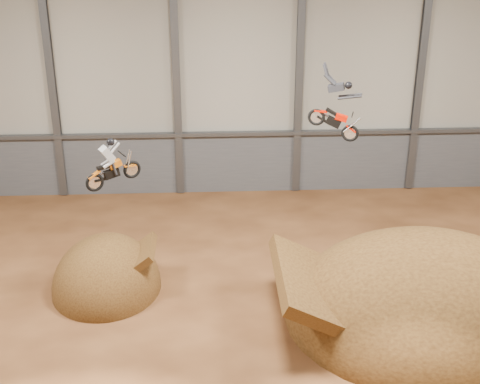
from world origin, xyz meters
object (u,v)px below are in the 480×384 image
landing_ramp (426,318)px  fmx_rider_b (331,103)px  takeoff_ramp (107,288)px  fmx_rider_a (114,160)px

landing_ramp → fmx_rider_b: (-3.68, 3.62, 8.04)m
takeoff_ramp → fmx_rider_b: fmx_rider_b is taller
takeoff_ramp → fmx_rider_a: size_ratio=2.37×
fmx_rider_a → fmx_rider_b: bearing=-18.4°
landing_ramp → fmx_rider_b: bearing=135.5°
fmx_rider_a → takeoff_ramp: bearing=105.5°
fmx_rider_b → landing_ramp: bearing=-28.5°
takeoff_ramp → fmx_rider_a: 6.45m
landing_ramp → fmx_rider_b: fmx_rider_b is taller
takeoff_ramp → fmx_rider_b: size_ratio=1.84×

